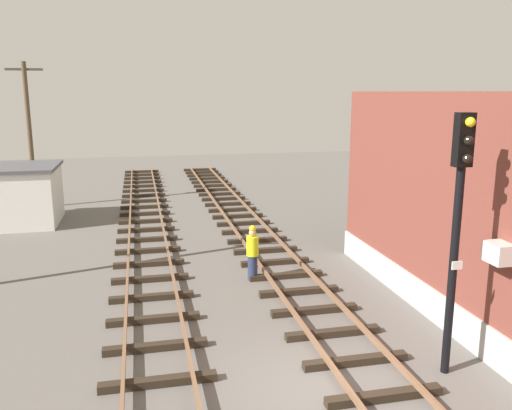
% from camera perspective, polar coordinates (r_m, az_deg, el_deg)
% --- Properties ---
extents(ground_plane, '(83.76, 83.76, 0.00)m').
position_cam_1_polar(ground_plane, '(11.93, 6.71, -18.91)').
color(ground_plane, '#605B56').
extents(track_near_building, '(2.50, 64.43, 0.32)m').
position_cam_1_polar(track_near_building, '(12.25, 12.05, -17.52)').
color(track_near_building, '#2D2319').
rests_on(track_near_building, ground).
extents(track_centre, '(2.50, 64.43, 0.32)m').
position_cam_1_polar(track_centre, '(11.34, -10.28, -20.06)').
color(track_centre, '#2D2319').
rests_on(track_centre, ground).
extents(signal_mast, '(0.36, 0.40, 5.72)m').
position_cam_1_polar(signal_mast, '(11.85, 20.86, -1.17)').
color(signal_mast, black).
rests_on(signal_mast, ground).
extents(control_hut, '(3.00, 3.80, 2.76)m').
position_cam_1_polar(control_hut, '(27.03, -23.48, 1.05)').
color(control_hut, silver).
rests_on(control_hut, ground).
extents(utility_pole_far, '(1.80, 0.24, 7.60)m').
position_cam_1_polar(utility_pole_far, '(30.22, -23.17, 7.14)').
color(utility_pole_far, brown).
rests_on(utility_pole_far, ground).
extents(track_worker_foreground, '(0.40, 0.40, 1.87)m').
position_cam_1_polar(track_worker_foreground, '(17.45, -0.37, -5.19)').
color(track_worker_foreground, '#262D4C').
rests_on(track_worker_foreground, ground).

